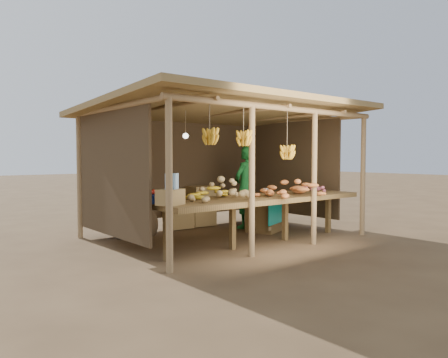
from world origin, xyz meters
TOP-DOWN VIEW (x-y plane):
  - ground at (0.00, 0.00)m, footprint 60.00×60.00m
  - stall_structure at (-0.08, 0.01)m, footprint 4.70×3.50m
  - counter at (0.00, -0.95)m, footprint 3.90×1.05m
  - potato_heap at (-0.95, -1.14)m, footprint 1.00×0.63m
  - sweet_potato_heap at (0.40, -1.24)m, footprint 1.15×0.90m
  - onion_heap at (1.17, -1.16)m, footprint 0.79×0.64m
  - banana_pile at (-0.84, -0.67)m, footprint 0.73×0.51m
  - tomato_basin at (-1.90, -0.70)m, footprint 0.36×0.36m
  - bottle_box at (-1.82, -1.08)m, footprint 0.42×0.39m
  - vendor at (0.94, 0.46)m, footprint 0.69×0.54m
  - tarp_crate at (0.97, -0.07)m, footprint 0.90×0.85m
  - carton_stack at (0.17, 1.20)m, footprint 1.11×0.45m
  - burlap_sacks at (-1.28, 0.96)m, footprint 0.86×0.45m

SIDE VIEW (x-z plane):
  - ground at x=0.00m, z-range 0.00..0.00m
  - burlap_sacks at x=-1.28m, z-range -0.04..0.57m
  - tarp_crate at x=0.97m, z-range -0.08..0.78m
  - carton_stack at x=0.17m, z-range -0.05..0.77m
  - counter at x=0.00m, z-range 0.34..1.14m
  - vendor at x=0.94m, z-range 0.00..1.68m
  - tomato_basin at x=-1.90m, z-range 0.78..0.97m
  - bottle_box at x=-1.82m, z-range 0.75..1.18m
  - onion_heap at x=1.17m, z-range 0.80..1.15m
  - banana_pile at x=-0.84m, z-range 0.80..1.15m
  - sweet_potato_heap at x=0.40m, z-range 0.80..1.16m
  - potato_heap at x=-0.95m, z-range 0.80..1.17m
  - stall_structure at x=-0.08m, z-range 0.70..3.13m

